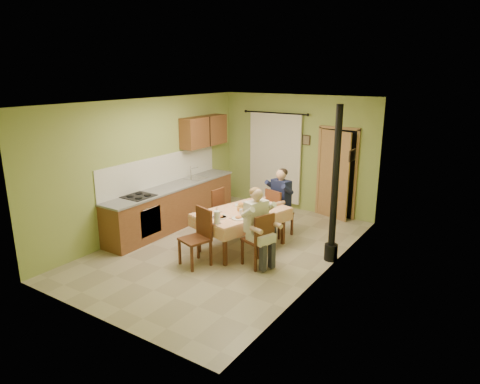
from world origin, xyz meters
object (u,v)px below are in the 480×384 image
Objects in this scene: chair_near at (196,249)px; chair_far at (279,222)px; man_far at (280,194)px; man_right at (257,218)px; chair_left at (225,221)px; dining_table at (242,229)px; chair_right at (258,250)px; stove_flue at (334,206)px.

chair_far is at bearing -87.27° from chair_near.
man_far is 1.00× the size of man_right.
chair_left is at bearing -131.84° from chair_far.
chair_far reaches higher than dining_table.
man_right is (0.37, -1.52, 0.00)m from man_far.
man_far is at bearing 33.44° from chair_right.
man_far is (-0.39, 1.52, 0.59)m from chair_right.
chair_far reaches higher than chair_left.
dining_table is at bearing -165.57° from stove_flue.
chair_far is at bearing -90.00° from man_far.
man_right is 0.50× the size of stove_flue.
man_right is at bearing -137.55° from stove_flue.
chair_far is 1.01× the size of chair_right.
chair_near is at bearing 141.35° from man_right.
stove_flue is (1.01, 0.93, 0.15)m from man_right.
chair_near is at bearing -142.10° from stove_flue.
chair_far is at bearing 123.59° from chair_left.
chair_far is 1.56m from chair_right.
chair_near is 0.73× the size of man_right.
stove_flue is (2.35, 0.02, 0.73)m from chair_left.
chair_right reaches higher than chair_left.
stove_flue is at bearing 92.24° from chair_left.
chair_far is 0.59m from man_far.
stove_flue is (1.38, -0.59, 0.15)m from man_far.
chair_far reaches higher than chair_right.
stove_flue is at bearing 29.76° from dining_table.
stove_flue reaches higher than chair_right.
chair_right is 1.02× the size of chair_left.
chair_right is 0.59m from man_right.
man_far reaches higher than dining_table.
man_right is at bearing 57.68° from chair_left.
man_far is at bearing -87.29° from chair_near.
chair_near is 2.24m from man_far.
stove_flue reaches higher than chair_left.
man_right is at bearing -130.64° from chair_near.
chair_far is 1.66m from man_right.
chair_right is at bearing -59.08° from chair_far.
man_far is at bearing 90.38° from dining_table.
chair_left is at bearing 164.73° from dining_table.
dining_table is 1.94× the size of chair_near.
chair_left reaches higher than dining_table.
man_far is 1.51m from stove_flue.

